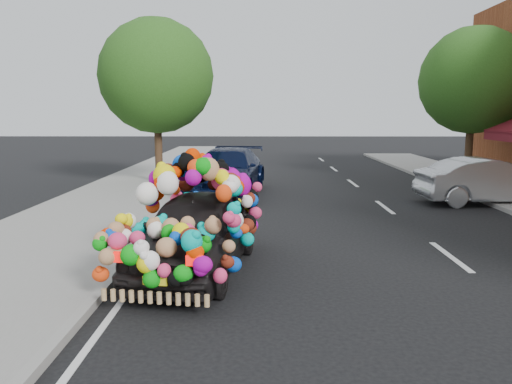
% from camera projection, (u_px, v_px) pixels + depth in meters
% --- Properties ---
extents(ground, '(100.00, 100.00, 0.00)m').
position_uv_depth(ground, '(260.00, 256.00, 9.46)').
color(ground, black).
rests_on(ground, ground).
extents(sidewalk, '(4.00, 60.00, 0.12)m').
position_uv_depth(sidewalk, '(34.00, 253.00, 9.48)').
color(sidewalk, gray).
rests_on(sidewalk, ground).
extents(kerb, '(0.15, 60.00, 0.13)m').
position_uv_depth(kerb, '(137.00, 253.00, 9.47)').
color(kerb, gray).
rests_on(kerb, ground).
extents(lane_markings, '(6.00, 50.00, 0.01)m').
position_uv_depth(lane_markings, '(450.00, 256.00, 9.44)').
color(lane_markings, silver).
rests_on(lane_markings, ground).
extents(tree_near_sidewalk, '(4.20, 4.20, 6.13)m').
position_uv_depth(tree_near_sidewalk, '(156.00, 76.00, 18.24)').
color(tree_near_sidewalk, '#332114').
rests_on(tree_near_sidewalk, ground).
extents(tree_far_b, '(4.00, 4.00, 5.90)m').
position_uv_depth(tree_far_b, '(473.00, 81.00, 18.68)').
color(tree_far_b, '#332114').
rests_on(tree_far_b, ground).
extents(plush_art_car, '(2.55, 4.40, 2.00)m').
position_uv_depth(plush_art_car, '(196.00, 212.00, 8.50)').
color(plush_art_car, black).
rests_on(plush_art_car, ground).
extents(navy_sedan, '(2.75, 5.41, 1.51)m').
position_uv_depth(navy_sedan, '(227.00, 172.00, 16.65)').
color(navy_sedan, black).
rests_on(navy_sedan, ground).
extents(silver_hatchback, '(4.24, 1.70, 1.37)m').
position_uv_depth(silver_hatchback, '(489.00, 181.00, 14.82)').
color(silver_hatchback, '#AEB0B5').
rests_on(silver_hatchback, ground).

